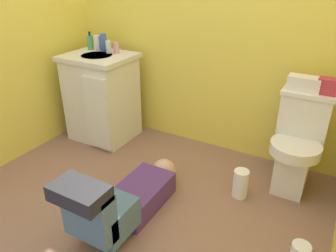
{
  "coord_description": "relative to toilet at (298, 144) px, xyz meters",
  "views": [
    {
      "loc": [
        1.12,
        -1.57,
        1.55
      ],
      "look_at": [
        0.03,
        0.35,
        0.45
      ],
      "focal_mm": 34.76,
      "sensor_mm": 36.0,
      "label": 1
    }
  ],
  "objects": [
    {
      "name": "ground_plane",
      "position": [
        -0.92,
        -0.7,
        -0.39
      ],
      "size": [
        3.05,
        2.99,
        0.04
      ],
      "primitive_type": "cube",
      "color": "#89604C"
    },
    {
      "name": "wall_back",
      "position": [
        -0.92,
        0.33,
        0.83
      ],
      "size": [
        2.71,
        0.08,
        2.4
      ],
      "primitive_type": "cube",
      "color": "#E7CD48",
      "rests_on": "ground_plane"
    },
    {
      "name": "toilet",
      "position": [
        0.0,
        0.0,
        0.0
      ],
      "size": [
        0.36,
        0.46,
        0.75
      ],
      "color": "silver",
      "rests_on": "ground_plane"
    },
    {
      "name": "vanity_cabinet",
      "position": [
        -1.78,
        -0.06,
        0.05
      ],
      "size": [
        0.6,
        0.53,
        0.82
      ],
      "color": "silver",
      "rests_on": "ground_plane"
    },
    {
      "name": "faucet",
      "position": [
        -1.78,
        0.08,
        0.5
      ],
      "size": [
        0.02,
        0.02,
        0.1
      ],
      "primitive_type": "cylinder",
      "color": "silver",
      "rests_on": "vanity_cabinet"
    },
    {
      "name": "person_plumber",
      "position": [
        -0.89,
        -0.95,
        -0.19
      ],
      "size": [
        0.39,
        1.06,
        0.52
      ],
      "color": "#512D6B",
      "rests_on": "ground_plane"
    },
    {
      "name": "tissue_box",
      "position": [
        -0.05,
        0.09,
        0.43
      ],
      "size": [
        0.22,
        0.11,
        0.1
      ],
      "primitive_type": "cube",
      "color": "silver",
      "rests_on": "toilet"
    },
    {
      "name": "toiletry_bag",
      "position": [
        0.1,
        0.09,
        0.44
      ],
      "size": [
        0.12,
        0.09,
        0.11
      ],
      "primitive_type": "cube",
      "color": "#B22D3F",
      "rests_on": "toilet"
    },
    {
      "name": "soap_dispenser",
      "position": [
        -1.97,
        0.06,
        0.52
      ],
      "size": [
        0.06,
        0.06,
        0.17
      ],
      "color": "#499657",
      "rests_on": "vanity_cabinet"
    },
    {
      "name": "bottle_white",
      "position": [
        -1.88,
        0.06,
        0.52
      ],
      "size": [
        0.06,
        0.06,
        0.14
      ],
      "primitive_type": "cylinder",
      "color": "white",
      "rests_on": "vanity_cabinet"
    },
    {
      "name": "bottle_blue",
      "position": [
        -1.82,
        0.08,
        0.53
      ],
      "size": [
        0.06,
        0.06,
        0.16
      ],
      "primitive_type": "cylinder",
      "color": "#3F62B1",
      "rests_on": "vanity_cabinet"
    },
    {
      "name": "bottle_clear",
      "position": [
        -1.74,
        0.04,
        0.51
      ],
      "size": [
        0.05,
        0.05,
        0.11
      ],
      "primitive_type": "cylinder",
      "color": "silver",
      "rests_on": "vanity_cabinet"
    },
    {
      "name": "bottle_pink",
      "position": [
        -1.67,
        0.06,
        0.5
      ],
      "size": [
        0.05,
        0.05,
        0.1
      ],
      "primitive_type": "cylinder",
      "color": "pink",
      "rests_on": "vanity_cabinet"
    },
    {
      "name": "paper_towel_roll",
      "position": [
        -0.3,
        -0.32,
        -0.26
      ],
      "size": [
        0.11,
        0.11,
        0.22
      ],
      "primitive_type": "cylinder",
      "color": "white",
      "rests_on": "ground_plane"
    },
    {
      "name": "toilet_paper_roll",
      "position": [
        0.19,
        -0.71,
        -0.32
      ],
      "size": [
        0.11,
        0.11,
        0.1
      ],
      "primitive_type": "cylinder",
      "color": "white",
      "rests_on": "ground_plane"
    }
  ]
}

